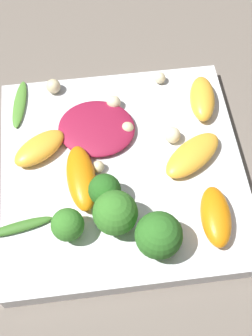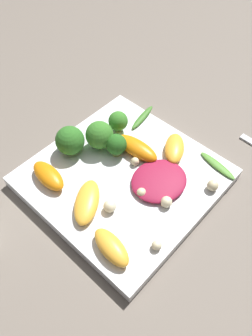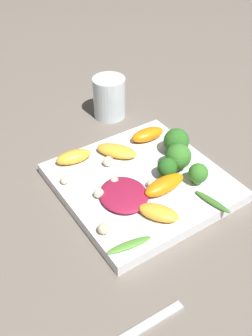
# 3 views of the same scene
# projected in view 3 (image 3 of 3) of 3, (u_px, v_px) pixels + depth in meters

# --- Properties ---
(ground_plane) EXTENTS (2.40, 2.40, 0.00)m
(ground_plane) POSITION_uv_depth(u_px,v_px,m) (141.00, 187.00, 0.63)
(ground_plane) COLOR #6B6056
(plate) EXTENTS (0.25, 0.25, 0.02)m
(plate) POSITION_uv_depth(u_px,v_px,m) (141.00, 183.00, 0.63)
(plate) COLOR white
(plate) RESTS_ON ground_plane
(drinking_glass) EXTENTS (0.06, 0.06, 0.08)m
(drinking_glass) POSITION_uv_depth(u_px,v_px,m) (109.00, 97.00, 0.77)
(drinking_glass) COLOR silver
(drinking_glass) RESTS_ON ground_plane
(radicchio_leaf_0) EXTENTS (0.09, 0.09, 0.01)m
(radicchio_leaf_0) POSITION_uv_depth(u_px,v_px,m) (124.00, 195.00, 0.58)
(radicchio_leaf_0) COLOR maroon
(radicchio_leaf_0) RESTS_ON plate
(orange_segment_0) EXTENTS (0.07, 0.08, 0.02)m
(orange_segment_0) POSITION_uv_depth(u_px,v_px,m) (119.00, 150.00, 0.66)
(orange_segment_0) COLOR #FCAD33
(orange_segment_0) RESTS_ON plate
(orange_segment_1) EXTENTS (0.06, 0.04, 0.02)m
(orange_segment_1) POSITION_uv_depth(u_px,v_px,m) (74.00, 157.00, 0.65)
(orange_segment_1) COLOR #FCAD33
(orange_segment_1) RESTS_ON plate
(orange_segment_2) EXTENTS (0.06, 0.06, 0.02)m
(orange_segment_2) POSITION_uv_depth(u_px,v_px,m) (159.00, 213.00, 0.55)
(orange_segment_2) COLOR #FCAD33
(orange_segment_2) RESTS_ON plate
(orange_segment_3) EXTENTS (0.06, 0.03, 0.02)m
(orange_segment_3) POSITION_uv_depth(u_px,v_px,m) (148.00, 135.00, 0.69)
(orange_segment_3) COLOR orange
(orange_segment_3) RESTS_ON plate
(orange_segment_4) EXTENTS (0.07, 0.03, 0.02)m
(orange_segment_4) POSITION_uv_depth(u_px,v_px,m) (164.00, 185.00, 0.59)
(orange_segment_4) COLOR orange
(orange_segment_4) RESTS_ON plate
(broccoli_floret_0) EXTENTS (0.03, 0.03, 0.04)m
(broccoli_floret_0) POSITION_uv_depth(u_px,v_px,m) (198.00, 173.00, 0.60)
(broccoli_floret_0) COLOR #7A9E51
(broccoli_floret_0) RESTS_ON plate
(broccoli_floret_1) EXTENTS (0.04, 0.04, 0.05)m
(broccoli_floret_1) POSITION_uv_depth(u_px,v_px,m) (176.00, 141.00, 0.66)
(broccoli_floret_1) COLOR #7A9E51
(broccoli_floret_1) RESTS_ON plate
(broccoli_floret_2) EXTENTS (0.04, 0.04, 0.05)m
(broccoli_floret_2) POSITION_uv_depth(u_px,v_px,m) (178.00, 157.00, 0.62)
(broccoli_floret_2) COLOR #84AD5B
(broccoli_floret_2) RESTS_ON plate
(broccoli_floret_3) EXTENTS (0.03, 0.03, 0.04)m
(broccoli_floret_3) POSITION_uv_depth(u_px,v_px,m) (167.00, 168.00, 0.61)
(broccoli_floret_3) COLOR #7A9E51
(broccoli_floret_3) RESTS_ON plate
(arugula_sprig_0) EXTENTS (0.02, 0.06, 0.01)m
(arugula_sprig_0) POSITION_uv_depth(u_px,v_px,m) (212.00, 202.00, 0.57)
(arugula_sprig_0) COLOR #3D7528
(arugula_sprig_0) RESTS_ON plate
(arugula_sprig_1) EXTENTS (0.07, 0.02, 0.01)m
(arugula_sprig_1) POSITION_uv_depth(u_px,v_px,m) (129.00, 245.00, 0.51)
(arugula_sprig_1) COLOR #518E33
(arugula_sprig_1) RESTS_ON plate
(macadamia_nut_0) EXTENTS (0.01, 0.01, 0.01)m
(macadamia_nut_0) POSITION_uv_depth(u_px,v_px,m) (148.00, 185.00, 0.60)
(macadamia_nut_0) COLOR beige
(macadamia_nut_0) RESTS_ON plate
(macadamia_nut_1) EXTENTS (0.01, 0.01, 0.01)m
(macadamia_nut_1) POSITION_uv_depth(u_px,v_px,m) (64.00, 180.00, 0.61)
(macadamia_nut_1) COLOR beige
(macadamia_nut_1) RESTS_ON plate
(macadamia_nut_2) EXTENTS (0.02, 0.02, 0.02)m
(macadamia_nut_2) POSITION_uv_depth(u_px,v_px,m) (108.00, 161.00, 0.64)
(macadamia_nut_2) COLOR beige
(macadamia_nut_2) RESTS_ON plate
(macadamia_nut_3) EXTENTS (0.02, 0.02, 0.02)m
(macadamia_nut_3) POSITION_uv_depth(u_px,v_px,m) (99.00, 193.00, 0.58)
(macadamia_nut_3) COLOR beige
(macadamia_nut_3) RESTS_ON plate
(macadamia_nut_4) EXTENTS (0.02, 0.02, 0.02)m
(macadamia_nut_4) POSITION_uv_depth(u_px,v_px,m) (103.00, 229.00, 0.53)
(macadamia_nut_4) COLOR beige
(macadamia_nut_4) RESTS_ON plate
(macadamia_nut_5) EXTENTS (0.01, 0.01, 0.01)m
(macadamia_nut_5) POSITION_uv_depth(u_px,v_px,m) (115.00, 181.00, 0.60)
(macadamia_nut_5) COLOR beige
(macadamia_nut_5) RESTS_ON plate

